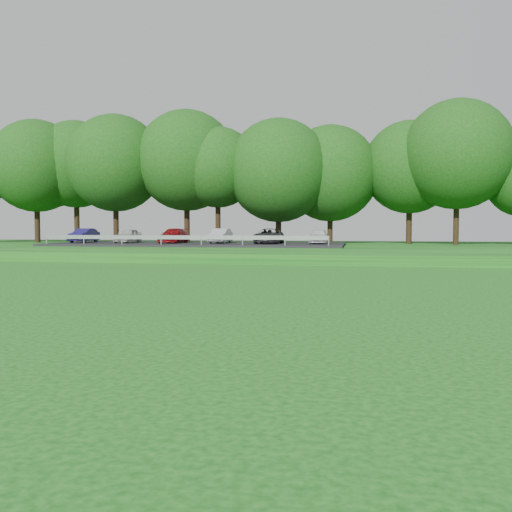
# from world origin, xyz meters

# --- Properties ---
(berm) EXTENTS (130.00, 30.00, 0.60)m
(berm) POSITION_xyz_m (0.00, 34.00, 0.30)
(berm) COLOR #0D4410
(berm) RESTS_ON ground
(treeline) EXTENTS (104.00, 7.00, 15.00)m
(treeline) POSITION_xyz_m (0.00, 38.00, 8.10)
(treeline) COLOR #0E3F10
(treeline) RESTS_ON berm
(parking_lot) EXTENTS (24.00, 9.00, 1.38)m
(parking_lot) POSITION_xyz_m (-23.71, 32.82, 1.06)
(parking_lot) COLOR black
(parking_lot) RESTS_ON berm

